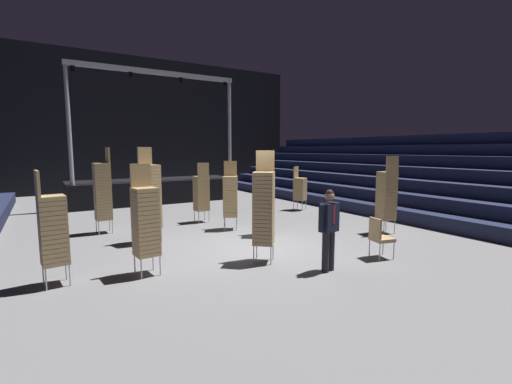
% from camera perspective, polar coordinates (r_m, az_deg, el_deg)
% --- Properties ---
extents(ground_plane, '(22.00, 30.00, 0.10)m').
position_cam_1_polar(ground_plane, '(8.99, 0.57, -9.55)').
color(ground_plane, slate).
extents(arena_end_wall, '(22.00, 0.30, 8.00)m').
position_cam_1_polar(arena_end_wall, '(22.84, -19.98, 10.28)').
color(arena_end_wall, black).
rests_on(arena_end_wall, ground_plane).
extents(bleacher_bank_right, '(5.25, 24.00, 3.15)m').
position_cam_1_polar(bleacher_bank_right, '(15.40, 25.97, 2.78)').
color(bleacher_bank_right, '#191E38').
rests_on(bleacher_bank_right, ground_plane).
extents(stage_riser, '(7.61, 2.57, 5.95)m').
position_cam_1_polar(stage_riser, '(17.64, -16.08, 0.60)').
color(stage_riser, black).
rests_on(stage_riser, ground_plane).
extents(man_with_tie, '(0.57, 0.30, 1.70)m').
position_cam_1_polar(man_with_tie, '(7.35, 11.74, -5.34)').
color(man_with_tie, black).
rests_on(man_with_tie, ground_plane).
extents(chair_stack_front_left, '(0.48, 0.48, 2.22)m').
position_cam_1_polar(chair_stack_front_left, '(7.31, -17.43, -4.36)').
color(chair_stack_front_left, '#B2B5BA').
rests_on(chair_stack_front_left, ground_plane).
extents(chair_stack_front_right, '(0.53, 0.53, 2.31)m').
position_cam_1_polar(chair_stack_front_right, '(11.17, 20.36, -0.44)').
color(chair_stack_front_right, '#B2B5BA').
rests_on(chair_stack_front_right, ground_plane).
extents(chair_stack_mid_left, '(0.49, 0.49, 2.14)m').
position_cam_1_polar(chair_stack_mid_left, '(7.42, -30.03, -5.15)').
color(chair_stack_mid_left, '#B2B5BA').
rests_on(chair_stack_mid_left, ground_plane).
extents(chair_stack_mid_right, '(0.46, 0.46, 2.56)m').
position_cam_1_polar(chair_stack_mid_right, '(11.40, -23.55, 0.20)').
color(chair_stack_mid_right, '#B2B5BA').
rests_on(chair_stack_mid_right, ground_plane).
extents(chair_stack_mid_centre, '(0.60, 0.60, 1.79)m').
position_cam_1_polar(chair_stack_mid_centre, '(14.64, 7.10, 0.60)').
color(chair_stack_mid_centre, '#B2B5BA').
rests_on(chair_stack_mid_centre, ground_plane).
extents(chair_stack_rear_left, '(0.62, 0.62, 2.48)m').
position_cam_1_polar(chair_stack_rear_left, '(7.77, 1.26, -2.44)').
color(chair_stack_rear_left, '#B2B5BA').
rests_on(chair_stack_rear_left, ground_plane).
extents(chair_stack_rear_right, '(0.60, 0.60, 2.14)m').
position_cam_1_polar(chair_stack_rear_right, '(11.01, -4.17, -0.57)').
color(chair_stack_rear_right, '#B2B5BA').
rests_on(chair_stack_rear_right, ground_plane).
extents(chair_stack_rear_centre, '(0.61, 0.61, 1.88)m').
position_cam_1_polar(chair_stack_rear_centre, '(10.21, 1.58, -1.85)').
color(chair_stack_rear_centre, '#B2B5BA').
rests_on(chair_stack_rear_centre, ground_plane).
extents(chair_stack_aisle_left, '(0.45, 0.45, 2.05)m').
position_cam_1_polar(chair_stack_aisle_left, '(12.21, -8.83, -0.09)').
color(chair_stack_aisle_left, '#B2B5BA').
rests_on(chair_stack_aisle_left, ground_plane).
extents(chair_stack_aisle_right, '(0.55, 0.55, 2.56)m').
position_cam_1_polar(chair_stack_aisle_right, '(9.80, -16.78, -0.53)').
color(chair_stack_aisle_right, '#B2B5BA').
rests_on(chair_stack_aisle_right, ground_plane).
extents(loose_chair_near_man, '(0.53, 0.53, 0.95)m').
position_cam_1_polar(loose_chair_near_man, '(8.63, 19.33, -6.65)').
color(loose_chair_near_man, '#B2B5BA').
rests_on(loose_chair_near_man, ground_plane).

